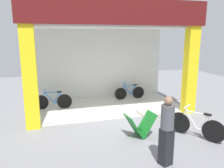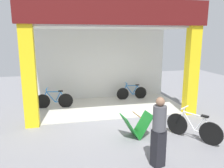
{
  "view_description": "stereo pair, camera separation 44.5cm",
  "coord_description": "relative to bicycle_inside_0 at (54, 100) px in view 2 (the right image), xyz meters",
  "views": [
    {
      "loc": [
        -2.28,
        -7.37,
        2.96
      ],
      "look_at": [
        0.0,
        0.77,
        1.15
      ],
      "focal_mm": 35.95,
      "sensor_mm": 36.0,
      "label": 1
    },
    {
      "loc": [
        -1.85,
        -7.48,
        2.96
      ],
      "look_at": [
        0.0,
        0.77,
        1.15
      ],
      "focal_mm": 35.95,
      "sensor_mm": 36.0,
      "label": 2
    }
  ],
  "objects": [
    {
      "name": "ground_plane",
      "position": [
        2.23,
        -1.82,
        -0.34
      ],
      "size": [
        20.46,
        20.46,
        0.0
      ],
      "primitive_type": "plane",
      "color": "gray",
      "rests_on": "ground"
    },
    {
      "name": "shop_facade",
      "position": [
        2.23,
        -0.23,
        1.89
      ],
      "size": [
        6.43,
        3.38,
        4.16
      ],
      "color": "beige",
      "rests_on": "ground"
    },
    {
      "name": "bicycle_inside_0",
      "position": [
        0.0,
        0.0,
        0.0
      ],
      "size": [
        1.55,
        0.43,
        0.85
      ],
      "color": "black",
      "rests_on": "ground"
    },
    {
      "name": "bicycle_inside_1",
      "position": [
        3.57,
        0.57,
        -0.02
      ],
      "size": [
        1.47,
        0.4,
        0.81
      ],
      "color": "black",
      "rests_on": "ground"
    },
    {
      "name": "bicycle_parked_0",
      "position": [
        4.02,
        -3.88,
        0.03
      ],
      "size": [
        0.97,
        1.42,
        0.92
      ],
      "color": "black",
      "rests_on": "ground"
    },
    {
      "name": "sandwich_board_sign",
      "position": [
        2.46,
        -3.36,
        0.02
      ],
      "size": [
        0.93,
        0.64,
        0.72
      ],
      "color": "#197226",
      "rests_on": "ground"
    },
    {
      "name": "pedestrian_0",
      "position": [
        2.45,
        -4.93,
        0.5
      ],
      "size": [
        0.38,
        0.38,
        1.65
      ],
      "color": "black",
      "rests_on": "ground"
    }
  ]
}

